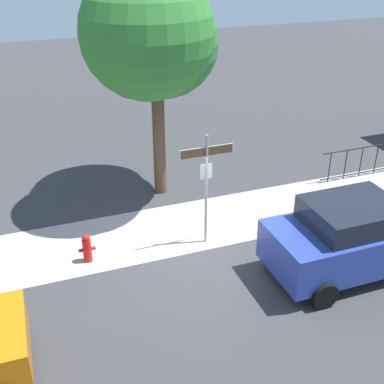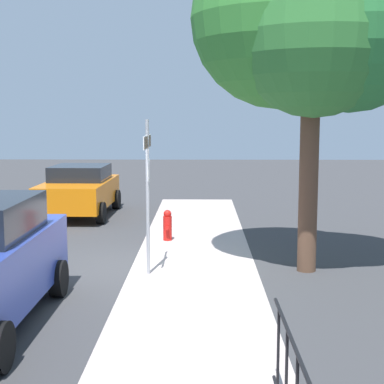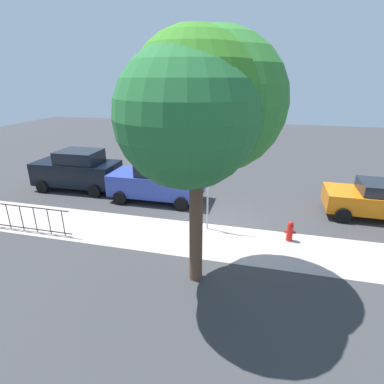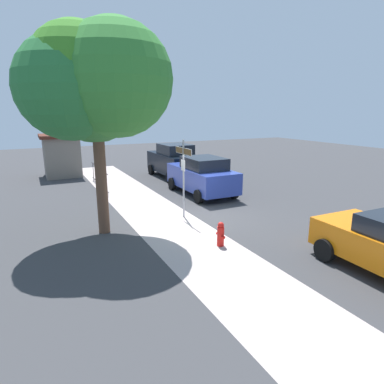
{
  "view_description": "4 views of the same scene",
  "coord_description": "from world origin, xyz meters",
  "px_view_note": "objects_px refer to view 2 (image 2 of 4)",
  "views": [
    {
      "loc": [
        -3.93,
        -10.07,
        7.5
      ],
      "look_at": [
        0.22,
        1.21,
        1.12
      ],
      "focal_mm": 46.73,
      "sensor_mm": 36.0,
      "label": 1
    },
    {
      "loc": [
        11.51,
        1.45,
        3.13
      ],
      "look_at": [
        0.27,
        1.27,
        1.64
      ],
      "focal_mm": 54.02,
      "sensor_mm": 36.0,
      "label": 2
    },
    {
      "loc": [
        -1.69,
        11.01,
        5.66
      ],
      "look_at": [
        0.8,
        0.94,
        1.71
      ],
      "focal_mm": 28.32,
      "sensor_mm": 36.0,
      "label": 3
    },
    {
      "loc": [
        -11.01,
        5.69,
        4.12
      ],
      "look_at": [
        -0.37,
        0.38,
        1.17
      ],
      "focal_mm": 30.74,
      "sensor_mm": 36.0,
      "label": 4
    }
  ],
  "objects_px": {
    "car_orange": "(79,190)",
    "fire_hydrant": "(167,225)",
    "street_sign": "(148,171)",
    "shade_tree": "(317,22)"
  },
  "relations": [
    {
      "from": "street_sign",
      "to": "fire_hydrant",
      "type": "distance_m",
      "value": 3.56
    },
    {
      "from": "shade_tree",
      "to": "fire_hydrant",
      "type": "height_order",
      "value": "shade_tree"
    },
    {
      "from": "street_sign",
      "to": "fire_hydrant",
      "type": "xyz_separation_m",
      "value": [
        -3.13,
        0.2,
        -1.68
      ]
    },
    {
      "from": "street_sign",
      "to": "fire_hydrant",
      "type": "relative_size",
      "value": 3.93
    },
    {
      "from": "car_orange",
      "to": "fire_hydrant",
      "type": "distance_m",
      "value": 4.74
    },
    {
      "from": "street_sign",
      "to": "car_orange",
      "type": "distance_m",
      "value": 7.44
    },
    {
      "from": "shade_tree",
      "to": "fire_hydrant",
      "type": "bearing_deg",
      "value": -131.8
    },
    {
      "from": "street_sign",
      "to": "shade_tree",
      "type": "xyz_separation_m",
      "value": [
        -0.37,
        3.29,
        2.87
      ]
    },
    {
      "from": "shade_tree",
      "to": "car_orange",
      "type": "distance_m",
      "value": 9.75
    },
    {
      "from": "car_orange",
      "to": "street_sign",
      "type": "bearing_deg",
      "value": 23.39
    }
  ]
}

